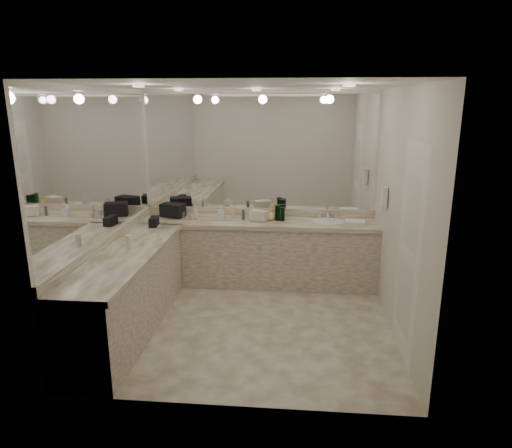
# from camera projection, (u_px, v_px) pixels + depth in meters

# --- Properties ---
(floor) EXTENTS (3.20, 3.20, 0.00)m
(floor) POSITION_uv_depth(u_px,v_px,m) (249.00, 322.00, 5.23)
(floor) COLOR beige
(floor) RESTS_ON ground
(ceiling) EXTENTS (3.20, 3.20, 0.00)m
(ceiling) POSITION_uv_depth(u_px,v_px,m) (248.00, 86.00, 4.56)
(ceiling) COLOR white
(ceiling) RESTS_ON floor
(wall_back) EXTENTS (3.20, 0.02, 2.60)m
(wall_back) POSITION_uv_depth(u_px,v_px,m) (260.00, 187.00, 6.34)
(wall_back) COLOR beige
(wall_back) RESTS_ON floor
(wall_left) EXTENTS (0.02, 3.00, 2.60)m
(wall_left) POSITION_uv_depth(u_px,v_px,m) (104.00, 209.00, 5.03)
(wall_left) COLOR beige
(wall_left) RESTS_ON floor
(wall_right) EXTENTS (0.02, 3.00, 2.60)m
(wall_right) POSITION_uv_depth(u_px,v_px,m) (400.00, 215.00, 4.76)
(wall_right) COLOR beige
(wall_right) RESTS_ON floor
(vanity_back_base) EXTENTS (3.20, 0.60, 0.84)m
(vanity_back_base) POSITION_uv_depth(u_px,v_px,m) (258.00, 254.00, 6.28)
(vanity_back_base) COLOR beige
(vanity_back_base) RESTS_ON floor
(vanity_back_top) EXTENTS (3.20, 0.64, 0.06)m
(vanity_back_top) POSITION_uv_depth(u_px,v_px,m) (258.00, 222.00, 6.15)
(vanity_back_top) COLOR beige
(vanity_back_top) RESTS_ON vanity_back_base
(vanity_left_base) EXTENTS (0.60, 2.40, 0.84)m
(vanity_left_base) POSITION_uv_depth(u_px,v_px,m) (127.00, 295.00, 4.95)
(vanity_left_base) COLOR beige
(vanity_left_base) RESTS_ON floor
(vanity_left_top) EXTENTS (0.64, 2.42, 0.06)m
(vanity_left_top) POSITION_uv_depth(u_px,v_px,m) (125.00, 255.00, 4.83)
(vanity_left_top) COLOR beige
(vanity_left_top) RESTS_ON vanity_left_base
(backsplash_back) EXTENTS (3.20, 0.04, 0.10)m
(backsplash_back) POSITION_uv_depth(u_px,v_px,m) (259.00, 212.00, 6.41)
(backsplash_back) COLOR beige
(backsplash_back) RESTS_ON vanity_back_top
(backsplash_left) EXTENTS (0.04, 3.00, 0.10)m
(backsplash_left) POSITION_uv_depth(u_px,v_px,m) (109.00, 239.00, 5.12)
(backsplash_left) COLOR beige
(backsplash_left) RESTS_ON vanity_left_top
(mirror_back) EXTENTS (3.12, 0.01, 1.55)m
(mirror_back) POSITION_uv_depth(u_px,v_px,m) (260.00, 153.00, 6.20)
(mirror_back) COLOR white
(mirror_back) RESTS_ON wall_back
(mirror_left) EXTENTS (0.01, 2.92, 1.55)m
(mirror_left) POSITION_uv_depth(u_px,v_px,m) (102.00, 166.00, 4.91)
(mirror_left) COLOR white
(mirror_left) RESTS_ON wall_left
(sink) EXTENTS (0.44, 0.44, 0.03)m
(sink) POSITION_uv_depth(u_px,v_px,m) (329.00, 222.00, 6.07)
(sink) COLOR white
(sink) RESTS_ON vanity_back_top
(faucet) EXTENTS (0.24, 0.16, 0.14)m
(faucet) POSITION_uv_depth(u_px,v_px,m) (328.00, 213.00, 6.26)
(faucet) COLOR silver
(faucet) RESTS_ON vanity_back_top
(wall_phone) EXTENTS (0.06, 0.10, 0.24)m
(wall_phone) POSITION_uv_depth(u_px,v_px,m) (384.00, 197.00, 5.42)
(wall_phone) COLOR white
(wall_phone) RESTS_ON wall_right
(door) EXTENTS (0.02, 0.82, 2.10)m
(door) POSITION_uv_depth(u_px,v_px,m) (408.00, 253.00, 4.34)
(door) COLOR white
(door) RESTS_ON wall_right
(black_toiletry_bag) EXTENTS (0.36, 0.28, 0.18)m
(black_toiletry_bag) POSITION_uv_depth(u_px,v_px,m) (173.00, 211.00, 6.30)
(black_toiletry_bag) COLOR black
(black_toiletry_bag) RESTS_ON vanity_back_top
(black_bag_spill) EXTENTS (0.12, 0.22, 0.12)m
(black_bag_spill) POSITION_uv_depth(u_px,v_px,m) (154.00, 222.00, 5.84)
(black_bag_spill) COLOR black
(black_bag_spill) RESTS_ON vanity_left_top
(cream_cosmetic_case) EXTENTS (0.27, 0.22, 0.13)m
(cream_cosmetic_case) POSITION_uv_depth(u_px,v_px,m) (259.00, 216.00, 6.10)
(cream_cosmetic_case) COLOR beige
(cream_cosmetic_case) RESTS_ON vanity_back_top
(hand_towel) EXTENTS (0.28, 0.20, 0.04)m
(hand_towel) POSITION_uv_depth(u_px,v_px,m) (355.00, 222.00, 5.97)
(hand_towel) COLOR white
(hand_towel) RESTS_ON vanity_back_top
(lotion_left) EXTENTS (0.06, 0.06, 0.14)m
(lotion_left) POSITION_uv_depth(u_px,v_px,m) (129.00, 241.00, 4.97)
(lotion_left) COLOR white
(lotion_left) RESTS_ON vanity_left_top
(soap_bottle_a) EXTENTS (0.09, 0.09, 0.19)m
(soap_bottle_a) POSITION_uv_depth(u_px,v_px,m) (196.00, 212.00, 6.22)
(soap_bottle_a) COLOR beige
(soap_bottle_a) RESTS_ON vanity_back_top
(soap_bottle_b) EXTENTS (0.09, 0.09, 0.18)m
(soap_bottle_b) POSITION_uv_depth(u_px,v_px,m) (221.00, 213.00, 6.16)
(soap_bottle_b) COLOR silver
(soap_bottle_b) RESTS_ON vanity_back_top
(soap_bottle_c) EXTENTS (0.15, 0.15, 0.16)m
(soap_bottle_c) POSITION_uv_depth(u_px,v_px,m) (271.00, 214.00, 6.14)
(soap_bottle_c) COLOR #D9C871
(soap_bottle_c) RESTS_ON vanity_back_top
(green_bottle_0) EXTENTS (0.07, 0.07, 0.19)m
(green_bottle_0) POSITION_uv_depth(u_px,v_px,m) (281.00, 211.00, 6.25)
(green_bottle_0) COLOR #0F421D
(green_bottle_0) RESTS_ON vanity_back_top
(green_bottle_1) EXTENTS (0.07, 0.07, 0.20)m
(green_bottle_1) POSITION_uv_depth(u_px,v_px,m) (278.00, 213.00, 6.12)
(green_bottle_1) COLOR #0F421D
(green_bottle_1) RESTS_ON vanity_back_top
(green_bottle_2) EXTENTS (0.07, 0.07, 0.19)m
(green_bottle_2) POSITION_uv_depth(u_px,v_px,m) (282.00, 214.00, 6.10)
(green_bottle_2) COLOR #0F421D
(green_bottle_2) RESTS_ON vanity_back_top
(green_bottle_3) EXTENTS (0.07, 0.07, 0.20)m
(green_bottle_3) POSITION_uv_depth(u_px,v_px,m) (278.00, 212.00, 6.19)
(green_bottle_3) COLOR #0F421D
(green_bottle_3) RESTS_ON vanity_back_top
(green_bottle_4) EXTENTS (0.06, 0.06, 0.20)m
(green_bottle_4) POSITION_uv_depth(u_px,v_px,m) (282.00, 211.00, 6.23)
(green_bottle_4) COLOR #0F421D
(green_bottle_4) RESTS_ON vanity_back_top
(amenity_bottle_0) EXTENTS (0.05, 0.05, 0.09)m
(amenity_bottle_0) POSITION_uv_depth(u_px,v_px,m) (233.00, 214.00, 6.30)
(amenity_bottle_0) COLOR #E0B28C
(amenity_bottle_0) RESTS_ON vanity_back_top
(amenity_bottle_1) EXTENTS (0.07, 0.07, 0.08)m
(amenity_bottle_1) POSITION_uv_depth(u_px,v_px,m) (183.00, 215.00, 6.27)
(amenity_bottle_1) COLOR #3F3F4C
(amenity_bottle_1) RESTS_ON vanity_back_top
(amenity_bottle_2) EXTENTS (0.05, 0.05, 0.14)m
(amenity_bottle_2) POSITION_uv_depth(u_px,v_px,m) (219.00, 215.00, 6.16)
(amenity_bottle_2) COLOR white
(amenity_bottle_2) RESTS_ON vanity_back_top
(amenity_bottle_3) EXTENTS (0.06, 0.06, 0.07)m
(amenity_bottle_3) POSITION_uv_depth(u_px,v_px,m) (192.00, 214.00, 6.32)
(amenity_bottle_3) COLOR silver
(amenity_bottle_3) RESTS_ON vanity_back_top
(amenity_bottle_4) EXTENTS (0.04, 0.04, 0.14)m
(amenity_bottle_4) POSITION_uv_depth(u_px,v_px,m) (243.00, 215.00, 6.14)
(amenity_bottle_4) COLOR #3F3F4C
(amenity_bottle_4) RESTS_ON vanity_back_top
(amenity_bottle_5) EXTENTS (0.06, 0.06, 0.07)m
(amenity_bottle_5) POSITION_uv_depth(u_px,v_px,m) (260.00, 219.00, 6.10)
(amenity_bottle_5) COLOR #3F3F4C
(amenity_bottle_5) RESTS_ON vanity_back_top
(amenity_bottle_6) EXTENTS (0.05, 0.05, 0.07)m
(amenity_bottle_6) POSITION_uv_depth(u_px,v_px,m) (193.00, 217.00, 6.15)
(amenity_bottle_6) COLOR #E0B28C
(amenity_bottle_6) RESTS_ON vanity_back_top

